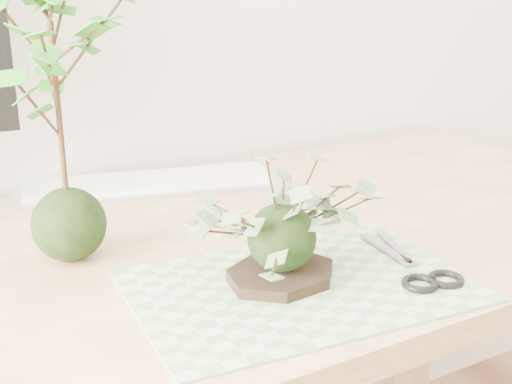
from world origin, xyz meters
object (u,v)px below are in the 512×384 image
ivy_kokedama (282,207)px  maple_kokedama (52,41)px  keyboard (150,184)px  desk (188,302)px

ivy_kokedama → maple_kokedama: bearing=135.5°
maple_kokedama → keyboard: size_ratio=0.88×
desk → ivy_kokedama: 0.26m
desk → maple_kokedama: size_ratio=3.80×
desk → maple_kokedama: maple_kokedama is taller
desk → maple_kokedama: (-0.15, 0.04, 0.38)m
desk → keyboard: (0.05, 0.27, 0.10)m
maple_kokedama → keyboard: maple_kokedama is taller
keyboard → desk: bearing=-85.9°
desk → ivy_kokedama: bearing=-70.3°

